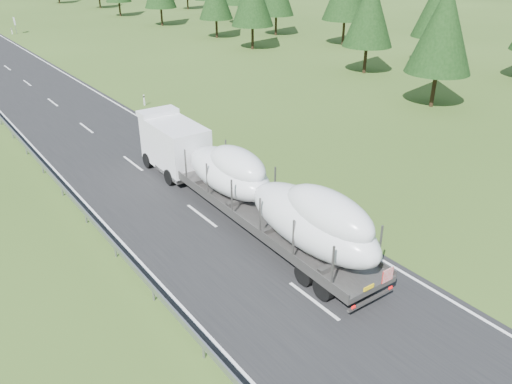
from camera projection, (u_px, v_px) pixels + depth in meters
ground at (314, 301)px, 20.70m from camera, size 400.00×400.00×0.00m
highway_sign at (15, 22)px, 81.27m from camera, size 0.08×0.90×2.60m
boat_truck at (247, 184)px, 25.73m from camera, size 3.11×19.64×4.11m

